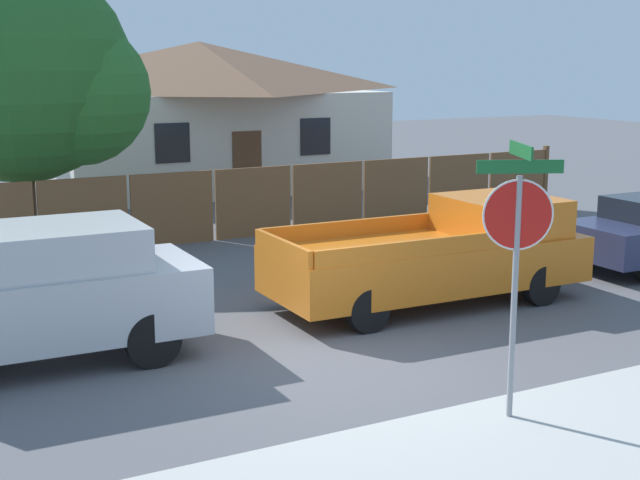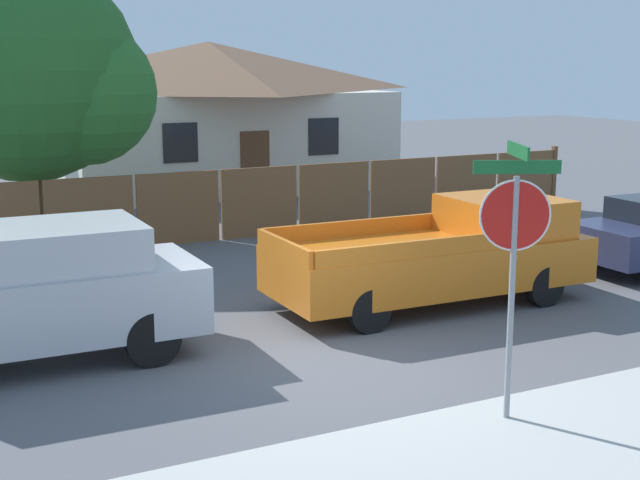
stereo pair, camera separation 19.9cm
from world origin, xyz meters
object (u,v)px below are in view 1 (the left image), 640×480
at_px(oak_tree, 31,75).
at_px(red_suv, 31,291).
at_px(orange_pickup, 440,254).
at_px(stop_sign, 517,234).
at_px(house, 201,111).

relative_size(oak_tree, red_suv, 1.40).
relative_size(orange_pickup, stop_sign, 1.72).
relative_size(oak_tree, orange_pickup, 1.15).
distance_m(oak_tree, stop_sign, 12.85).
bearing_deg(house, orange_pickup, -95.82).
height_order(house, red_suv, house).
distance_m(orange_pickup, stop_sign, 5.09).
distance_m(house, oak_tree, 10.06).
distance_m(house, orange_pickup, 15.65).
relative_size(red_suv, stop_sign, 1.41).
relative_size(house, red_suv, 2.41).
bearing_deg(house, stop_sign, -100.63).
distance_m(oak_tree, orange_pickup, 9.88).
height_order(oak_tree, orange_pickup, oak_tree).
height_order(house, oak_tree, oak_tree).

